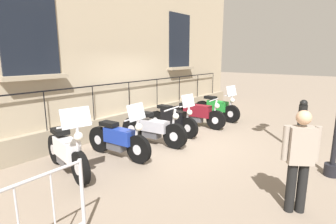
% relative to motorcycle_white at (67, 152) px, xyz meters
% --- Properties ---
extents(ground_plane, '(60.00, 60.00, 0.00)m').
position_rel_motorcycle_white_xyz_m(ground_plane, '(0.51, 2.99, -0.45)').
color(ground_plane, gray).
extents(building_facade, '(0.82, 12.81, 6.06)m').
position_rel_motorcycle_white_xyz_m(building_facade, '(-1.72, 2.99, 2.49)').
color(building_facade, tan).
rests_on(building_facade, ground_plane).
extents(motorcycle_white, '(1.97, 0.73, 1.44)m').
position_rel_motorcycle_white_xyz_m(motorcycle_white, '(0.00, 0.00, 0.00)').
color(motorcycle_white, black).
rests_on(motorcycle_white, ground_plane).
extents(motorcycle_blue, '(1.90, 0.60, 1.34)m').
position_rel_motorcycle_white_xyz_m(motorcycle_blue, '(0.16, 1.22, -0.01)').
color(motorcycle_blue, black).
rests_on(motorcycle_blue, ground_plane).
extents(motorcycle_silver, '(2.02, 0.70, 1.05)m').
position_rel_motorcycle_white_xyz_m(motorcycle_silver, '(0.16, 2.44, -0.04)').
color(motorcycle_silver, black).
rests_on(motorcycle_silver, ground_plane).
extents(motorcycle_black, '(1.93, 0.59, 1.27)m').
position_rel_motorcycle_white_xyz_m(motorcycle_black, '(-0.00, 3.51, -0.01)').
color(motorcycle_black, black).
rests_on(motorcycle_black, ground_plane).
extents(motorcycle_maroon, '(2.09, 0.60, 0.98)m').
position_rel_motorcycle_white_xyz_m(motorcycle_maroon, '(0.09, 4.70, -0.03)').
color(motorcycle_maroon, black).
rests_on(motorcycle_maroon, ground_plane).
extents(motorcycle_green, '(1.93, 0.65, 1.31)m').
position_rel_motorcycle_white_xyz_m(motorcycle_green, '(0.18, 5.98, -0.02)').
color(motorcycle_green, black).
rests_on(motorcycle_green, ground_plane).
extents(bollard, '(0.24, 0.24, 1.10)m').
position_rel_motorcycle_white_xyz_m(bollard, '(3.13, 5.67, 0.10)').
color(bollard, black).
rests_on(bollard, ground_plane).
extents(pedestrian_standing, '(0.46, 0.38, 1.58)m').
position_rel_motorcycle_white_xyz_m(pedestrian_standing, '(3.95, 1.38, 0.43)').
color(pedestrian_standing, black).
rests_on(pedestrian_standing, ground_plane).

